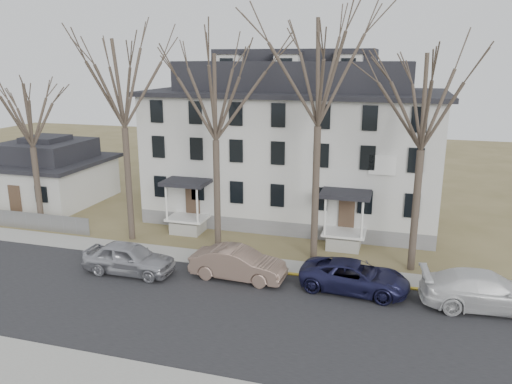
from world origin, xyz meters
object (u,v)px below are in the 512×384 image
(car_navy, at_px, (355,277))
(car_white, at_px, (487,292))
(small_house, at_px, (50,174))
(tree_mid_left, at_px, (215,91))
(tree_bungalow, at_px, (29,111))
(car_silver, at_px, (129,259))
(tree_mid_right, at_px, (426,95))
(tree_far_left, at_px, (121,77))
(bicycle_left, at_px, (187,223))
(tree_center, at_px, (320,65))
(car_tan, at_px, (238,264))
(boarding_house, at_px, (294,144))

(car_navy, distance_m, car_white, 6.12)
(small_house, bearing_deg, tree_mid_left, -20.03)
(tree_bungalow, bearing_deg, tree_mid_left, 0.00)
(car_silver, bearing_deg, car_white, -86.38)
(tree_mid_left, bearing_deg, tree_mid_right, 0.00)
(tree_mid_right, bearing_deg, tree_far_left, 180.00)
(bicycle_left, bearing_deg, tree_mid_right, -74.02)
(car_navy, xyz_separation_m, car_white, (6.11, -0.14, 0.12))
(tree_center, relative_size, car_silver, 2.91)
(tree_far_left, xyz_separation_m, tree_center, (12.00, 0.00, 0.74))
(car_white, bearing_deg, car_navy, 82.15)
(tree_mid_right, bearing_deg, tree_bungalow, 180.00)
(tree_mid_left, bearing_deg, tree_far_left, 180.00)
(tree_far_left, xyz_separation_m, car_tan, (8.62, -3.94, -9.50))
(tree_center, bearing_deg, tree_mid_right, 0.00)
(car_navy, relative_size, car_white, 0.90)
(small_house, bearing_deg, car_navy, -20.97)
(car_navy, bearing_deg, car_silver, 100.54)
(tree_bungalow, bearing_deg, car_white, -7.77)
(boarding_house, xyz_separation_m, tree_mid_left, (-3.00, -8.15, 4.22))
(tree_center, bearing_deg, car_navy, -53.43)
(tree_mid_left, distance_m, tree_bungalow, 13.08)
(boarding_house, xyz_separation_m, car_navy, (5.71, -11.81, -4.62))
(boarding_house, distance_m, tree_mid_right, 12.51)
(car_tan, relative_size, bicycle_left, 3.16)
(car_white, bearing_deg, tree_bungalow, 75.67)
(tree_mid_left, relative_size, car_tan, 2.50)
(car_silver, bearing_deg, boarding_house, -25.71)
(tree_bungalow, xyz_separation_m, car_silver, (9.69, -4.93, -7.26))
(car_tan, distance_m, bicycle_left, 8.93)
(car_navy, height_order, bicycle_left, car_navy)
(boarding_house, height_order, tree_mid_right, tree_mid_right)
(boarding_house, distance_m, tree_far_left, 13.12)
(tree_bungalow, distance_m, car_silver, 13.07)
(car_tan, relative_size, car_navy, 0.94)
(car_white, bearing_deg, tree_mid_left, 69.08)
(boarding_house, height_order, tree_far_left, tree_far_left)
(car_tan, height_order, car_navy, car_tan)
(car_tan, bearing_deg, car_white, -86.71)
(car_tan, relative_size, car_white, 0.85)
(small_house, distance_m, car_tan, 22.13)
(tree_center, relative_size, car_white, 2.44)
(small_house, xyz_separation_m, bicycle_left, (13.71, -3.44, -1.82))
(bicycle_left, bearing_deg, car_white, -83.35)
(tree_bungalow, distance_m, car_navy, 23.22)
(boarding_house, height_order, car_silver, boarding_house)
(tree_center, distance_m, bicycle_left, 14.40)
(tree_center, bearing_deg, tree_bungalow, 180.00)
(car_silver, bearing_deg, bicycle_left, -0.15)
(tree_mid_left, height_order, tree_mid_right, same)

